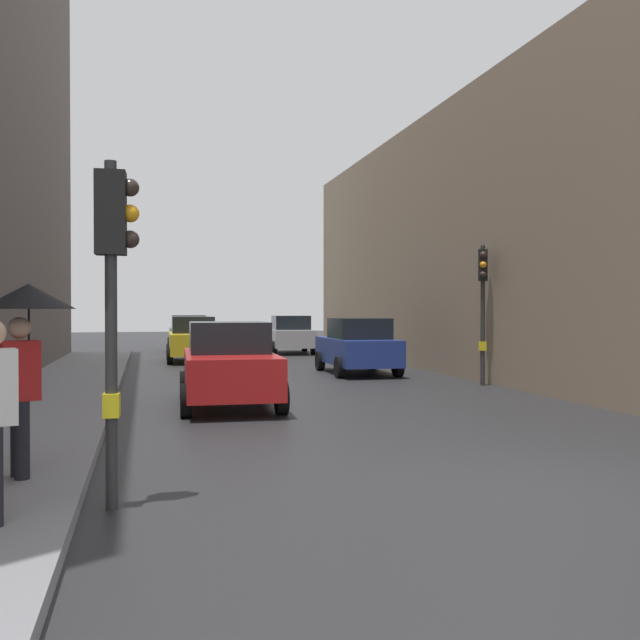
% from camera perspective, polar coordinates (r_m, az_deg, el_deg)
% --- Properties ---
extents(ground_plane, '(120.00, 120.00, 0.00)m').
position_cam_1_polar(ground_plane, '(8.46, 16.59, -12.94)').
color(ground_plane, '#28282B').
extents(sidewalk_kerb, '(2.55, 40.00, 0.16)m').
position_cam_1_polar(sidewalk_kerb, '(13.34, -22.38, -7.56)').
color(sidewalk_kerb, gray).
rests_on(sidewalk_kerb, ground).
extents(building_facade_right, '(12.00, 31.70, 8.52)m').
position_cam_1_polar(building_facade_right, '(24.61, 23.77, 5.98)').
color(building_facade_right, gray).
rests_on(building_facade_right, ground).
extents(traffic_light_mid_street, '(0.34, 0.45, 3.73)m').
position_cam_1_polar(traffic_light_mid_street, '(19.05, 13.18, 2.49)').
color(traffic_light_mid_street, '#2D2D2D').
rests_on(traffic_light_mid_street, ground).
extents(traffic_light_near_left, '(0.44, 0.25, 3.50)m').
position_cam_1_polar(traffic_light_near_left, '(7.30, -16.55, 4.00)').
color(traffic_light_near_left, '#2D2D2D').
rests_on(traffic_light_near_left, ground).
extents(car_silver_hatchback, '(2.24, 4.31, 1.76)m').
position_cam_1_polar(car_silver_hatchback, '(32.61, -2.46, -1.19)').
color(car_silver_hatchback, '#BCBCC1').
rests_on(car_silver_hatchback, ground).
extents(car_blue_van, '(2.12, 4.25, 1.76)m').
position_cam_1_polar(car_blue_van, '(22.03, 3.08, -2.14)').
color(car_blue_van, navy).
rests_on(car_blue_van, ground).
extents(car_yellow_taxi, '(2.09, 4.24, 1.76)m').
position_cam_1_polar(car_yellow_taxi, '(27.75, -10.36, -1.55)').
color(car_yellow_taxi, yellow).
rests_on(car_yellow_taxi, ground).
extents(car_green_estate, '(2.06, 4.22, 1.76)m').
position_cam_1_polar(car_green_estate, '(35.10, -10.68, -1.06)').
color(car_green_estate, '#2D6038').
rests_on(car_green_estate, ground).
extents(car_red_sedan, '(2.17, 4.28, 1.76)m').
position_cam_1_polar(car_red_sedan, '(14.69, -7.45, -3.61)').
color(car_red_sedan, red).
rests_on(car_red_sedan, ground).
extents(pedestrian_with_umbrella, '(1.00, 1.00, 2.14)m').
position_cam_1_polar(pedestrian_with_umbrella, '(8.35, -22.92, -0.39)').
color(pedestrian_with_umbrella, black).
rests_on(pedestrian_with_umbrella, sidewalk_kerb).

